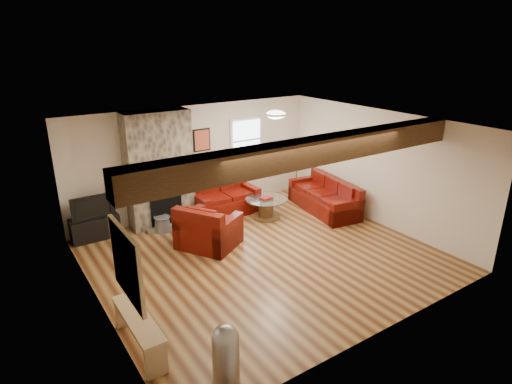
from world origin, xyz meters
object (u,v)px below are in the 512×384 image
Objects in this scene: sofa_three at (324,195)px; tv_cabinet at (95,228)px; coffee_table at (266,208)px; television at (92,206)px; armchair_red at (209,225)px; floor_lamp at (297,148)px; loveseat at (224,197)px.

sofa_three is 5.14m from tv_cabinet.
sofa_three is at bearing -16.54° from tv_cabinet.
coffee_table is 1.11× the size of television.
coffee_table is (1.74, 0.51, -0.20)m from armchair_red.
tv_cabinet is 0.48m from television.
sofa_three is 3.14m from armchair_red.
floor_lamp is at bearing -5.09° from tv_cabinet.
sofa_three is at bearing -119.31° from armchair_red.
sofa_three is at bearing -16.54° from television.
tv_cabinet is (-3.54, 1.06, 0.00)m from coffee_table.
television is (-1.80, 1.57, 0.29)m from armchair_red.
loveseat is 2.90m from tv_cabinet.
television reaches higher than armchair_red.
tv_cabinet is at bearing 0.00° from television.
loveseat is 1.76× the size of television.
coffee_table is 3.72m from television.
television is at bearing 0.00° from tv_cabinet.
television is at bearing -97.79° from sofa_three.
sofa_three is 1.85× the size of armchair_red.
coffee_table is at bearing -97.48° from sofa_three.
loveseat is 1.67m from armchair_red.
floor_lamp is at bearing -170.13° from sofa_three.
armchair_red reaches higher than sofa_three.
loveseat is at bearing 130.95° from coffee_table.
television is (-3.54, 1.06, 0.49)m from coffee_table.
television reaches higher than tv_cabinet.
armchair_red is (-3.13, -0.10, 0.05)m from sofa_three.
loveseat is at bearing -5.95° from tv_cabinet.
floor_lamp is (2.03, -0.14, 0.91)m from loveseat.
loveseat is 1.41× the size of armchair_red.
armchair_red is at bearing -41.11° from television.
coffee_table is at bearing -49.85° from loveseat.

